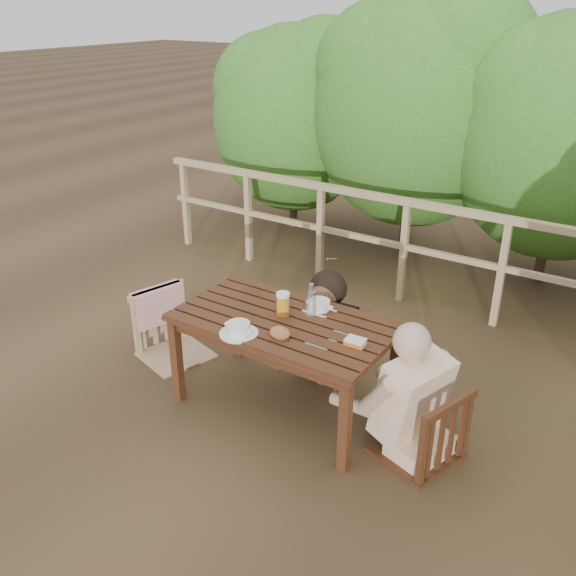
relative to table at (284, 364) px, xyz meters
The scene contains 16 objects.
ground 0.34m from the table, ahead, with size 60.00×60.00×0.00m, color brown.
table is the anchor object (origin of this frame).
chair_left 1.11m from the table, behind, with size 0.50×0.50×1.00m, color tan.
chair_far 0.68m from the table, 87.70° to the left, with size 0.41×0.41×0.82m, color #3A1D10.
chair_right 1.01m from the table, ahead, with size 0.48×0.48×0.96m, color #3A1D10.
woman 0.76m from the table, 87.76° to the left, with size 0.52×0.64×1.29m, color black, non-canonical shape.
diner_right 1.10m from the table, ahead, with size 0.58×0.72×1.44m, color beige, non-canonical shape.
railing 2.01m from the table, 90.00° to the left, with size 5.60×0.10×1.01m, color tan.
hedge_row 3.58m from the table, 82.87° to the left, with size 6.60×1.60×3.80m, color #326320, non-canonical shape.
soup_near 0.51m from the table, 114.44° to the right, with size 0.25×0.25×0.08m, color white.
soup_far 0.47m from the table, 64.25° to the left, with size 0.25×0.25×0.08m, color white.
bread_roll 0.45m from the table, 62.14° to the right, with size 0.14×0.11×0.08m, color #A46633.
beer_glass 0.43m from the table, 129.41° to the left, with size 0.09×0.09×0.18m, color orange.
bottle 0.50m from the table, 40.58° to the left, with size 0.06×0.06×0.27m, color silver.
tumbler 0.47m from the table, 59.64° to the right, with size 0.07×0.07×0.08m, color silver.
butter_tub 0.66m from the table, ahead, with size 0.13×0.09×0.05m, color silver.
Camera 1 is at (2.01, -2.99, 2.64)m, focal length 38.16 mm.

